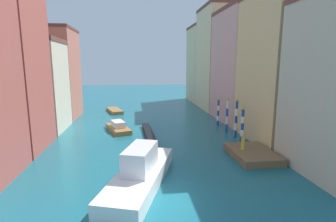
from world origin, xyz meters
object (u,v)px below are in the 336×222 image
Objects in this scene: mooring_pole_1 at (236,118)px; motorboat_0 at (118,127)px; gondola_black at (149,133)px; motorboat_1 at (115,111)px; waterfront_dock at (252,154)px; mooring_pole_0 at (242,125)px; person_on_dock at (243,143)px; mooring_pole_2 at (227,115)px; mooring_pole_3 at (218,112)px; vaporetto_white at (141,172)px.

motorboat_0 is at bearing 160.78° from mooring_pole_1.
motorboat_1 is (-5.66, 17.63, 0.03)m from gondola_black.
mooring_pole_0 is at bearing 78.85° from waterfront_dock.
mooring_pole_2 is (1.81, 9.71, 0.95)m from person_on_dock.
mooring_pole_3 is 21.36m from motorboat_1.
mooring_pole_3 is 15.08m from motorboat_0.
motorboat_0 is at bearing 138.13° from waterfront_dock.
vaporetto_white is 1.79× the size of motorboat_0.
motorboat_1 is at bearing 126.50° from mooring_pole_0.
vaporetto_white reaches higher than waterfront_dock.
motorboat_0 reaches higher than motorboat_1.
mooring_pole_0 reaches higher than motorboat_0.
person_on_dock is 0.30× the size of mooring_pole_1.
motorboat_1 is (-15.56, 27.27, -0.07)m from waterfront_dock.
motorboat_0 is (-4.14, 2.94, 0.24)m from gondola_black.
vaporetto_white is (-12.23, -18.28, -1.18)m from mooring_pole_3.
gondola_black is at bearing -158.99° from mooring_pole_3.
motorboat_1 is (-16.52, 17.13, -2.10)m from mooring_pole_2.
waterfront_dock is 1.39× the size of mooring_pole_3.
mooring_pole_1 is at bearing -19.22° from motorboat_0.
person_on_dock is 0.13× the size of vaporetto_white.
gondola_black is (-10.80, -4.15, -1.90)m from mooring_pole_3.
mooring_pole_0 reaches higher than person_on_dock.
mooring_pole_0 is (1.82, 4.50, 0.78)m from person_on_dock.
mooring_pole_0 is 15.55m from vaporetto_white.
mooring_pole_0 is 8.85m from mooring_pole_3.
person_on_dock is 17.96m from motorboat_0.
motorboat_1 is at bearing 97.59° from vaporetto_white.
mooring_pole_0 is at bearing -23.41° from gondola_black.
mooring_pole_3 reaches higher than motorboat_0.
motorboat_0 is 1.00× the size of motorboat_1.
mooring_pole_1 is 17.22m from vaporetto_white.
mooring_pole_3 is 11.73m from gondola_black.
mooring_pole_2 is at bearing 2.64° from gondola_black.
mooring_pole_1 reaches higher than motorboat_0.
vaporetto_white is 32.06m from motorboat_1.
vaporetto_white is 1.78× the size of motorboat_1.
waterfront_dock is 13.93m from mooring_pole_3.
mooring_pole_3 reaches higher than motorboat_1.
mooring_pole_2 is 0.73× the size of motorboat_0.
motorboat_0 reaches higher than waterfront_dock.
vaporetto_white is at bearing -136.58° from mooring_pole_1.
mooring_pole_1 reaches higher than mooring_pole_0.
mooring_pole_2 reaches higher than mooring_pole_3.
vaporetto_white is (-11.33, -4.49, 0.62)m from waterfront_dock.
mooring_pole_1 reaches higher than mooring_pole_3.
gondola_black is at bearing 134.51° from person_on_dock.
person_on_dock reaches higher than waterfront_dock.
motorboat_1 is (-16.69, 19.98, -2.26)m from mooring_pole_1.
mooring_pole_1 is (1.98, 6.86, 1.11)m from person_on_dock.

